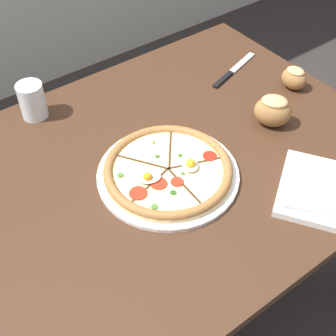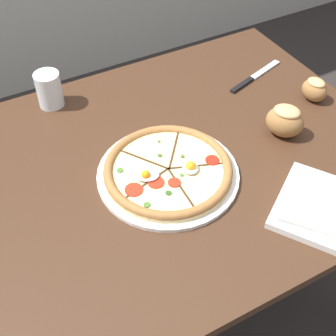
# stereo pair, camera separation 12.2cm
# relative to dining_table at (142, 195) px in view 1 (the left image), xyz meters

# --- Properties ---
(ground_plane) EXTENTS (12.00, 12.00, 0.00)m
(ground_plane) POSITION_rel_dining_table_xyz_m (0.00, 0.00, -0.67)
(ground_plane) COLOR #2D2826
(dining_table) EXTENTS (1.43, 0.95, 0.76)m
(dining_table) POSITION_rel_dining_table_xyz_m (0.00, 0.00, 0.00)
(dining_table) COLOR #422819
(dining_table) RESTS_ON ground_plane
(pizza) EXTENTS (0.38, 0.38, 0.06)m
(pizza) POSITION_rel_dining_table_xyz_m (0.05, -0.05, 0.11)
(pizza) COLOR white
(pizza) RESTS_ON dining_table
(napkin_folded) EXTENTS (0.30, 0.29, 0.04)m
(napkin_folded) POSITION_rel_dining_table_xyz_m (0.32, -0.33, 0.11)
(napkin_folded) COLOR silver
(napkin_folded) RESTS_ON dining_table
(bread_piece_near) EXTENTS (0.13, 0.14, 0.10)m
(bread_piece_near) POSITION_rel_dining_table_xyz_m (0.42, -0.06, 0.14)
(bread_piece_near) COLOR #A3703D
(bread_piece_near) RESTS_ON dining_table
(bread_piece_far) EXTENTS (0.08, 0.09, 0.07)m
(bread_piece_far) POSITION_rel_dining_table_xyz_m (0.61, 0.02, 0.13)
(bread_piece_far) COLOR #A3703D
(bread_piece_far) RESTS_ON dining_table
(knife_main) EXTENTS (0.24, 0.09, 0.01)m
(knife_main) POSITION_rel_dining_table_xyz_m (0.52, 0.21, 0.10)
(knife_main) COLOR silver
(knife_main) RESTS_ON dining_table
(water_glass) EXTENTS (0.08, 0.08, 0.11)m
(water_glass) POSITION_rel_dining_table_xyz_m (-0.12, 0.39, 0.14)
(water_glass) COLOR white
(water_glass) RESTS_ON dining_table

